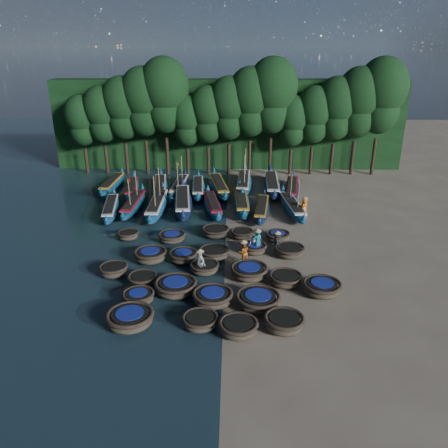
{
  "coord_description": "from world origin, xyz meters",
  "views": [
    {
      "loc": [
        0.38,
        -28.07,
        13.38
      ],
      "look_at": [
        -0.12,
        1.61,
        1.3
      ],
      "focal_mm": 35.0,
      "sensor_mm": 36.0,
      "label": 1
    }
  ],
  "objects_px": {
    "coracle_2": "(200,321)",
    "coracle_10": "(114,270)",
    "long_boat_4": "(183,202)",
    "long_boat_7": "(262,209)",
    "long_boat_12": "(180,186)",
    "coracle_8": "(258,300)",
    "coracle_21": "(172,237)",
    "long_boat_1": "(111,208)",
    "fisherman_3": "(277,242)",
    "fisherman_5": "(171,199)",
    "coracle_18": "(254,248)",
    "fisherman_0": "(255,241)",
    "long_boat_13": "(198,188)",
    "fisherman_6": "(304,207)",
    "coracle_20": "(128,235)",
    "long_boat_5": "(213,205)",
    "long_boat_3": "(157,205)",
    "coracle_17": "(214,253)",
    "long_boat_8": "(292,206)",
    "coracle_23": "(242,233)",
    "long_boat_2": "(134,204)",
    "coracle_16": "(183,256)",
    "long_boat_15": "(244,183)",
    "long_boat_16": "(272,184)",
    "coracle_11": "(143,279)",
    "coracle_7": "(213,297)",
    "long_boat_11": "(160,187)",
    "coracle_15": "(150,255)",
    "coracle_14": "(285,279)",
    "coracle_4": "(284,322)",
    "coracle_6": "(176,287)",
    "long_boat_17": "(292,189)",
    "coracle_12": "(204,267)",
    "fisherman_2": "(244,251)",
    "fisherman_1": "(258,241)",
    "coracle_5": "(139,297)",
    "coracle_3": "(238,327)",
    "long_boat_14": "(219,186)",
    "coracle_9": "(322,287)",
    "long_boat_6": "(241,202)",
    "long_boat_9": "(112,184)",
    "coracle_24": "(278,236)",
    "coracle_22": "(216,231)",
    "fisherman_4": "(200,262)"
  },
  "relations": [
    {
      "from": "coracle_10",
      "to": "coracle_12",
      "type": "relative_size",
      "value": 0.96
    },
    {
      "from": "coracle_21",
      "to": "long_boat_1",
      "type": "bearing_deg",
      "value": 136.31
    },
    {
      "from": "coracle_4",
      "to": "coracle_23",
      "type": "relative_size",
      "value": 1.32
    },
    {
      "from": "coracle_7",
      "to": "long_boat_11",
      "type": "distance_m",
      "value": 21.02
    },
    {
      "from": "long_boat_13",
      "to": "fisherman_6",
      "type": "relative_size",
      "value": 3.88
    },
    {
      "from": "long_boat_8",
      "to": "coracle_15",
      "type": "bearing_deg",
      "value": -144.37
    },
    {
      "from": "coracle_7",
      "to": "coracle_9",
      "type": "distance_m",
      "value": 6.4
    },
    {
      "from": "long_boat_6",
      "to": "coracle_4",
      "type": "bearing_deg",
      "value": -86.0
    },
    {
      "from": "fisherman_3",
      "to": "fisherman_5",
      "type": "distance_m",
      "value": 12.48
    },
    {
      "from": "coracle_21",
      "to": "fisherman_4",
      "type": "height_order",
      "value": "fisherman_4"
    },
    {
      "from": "coracle_23",
      "to": "long_boat_2",
      "type": "xyz_separation_m",
      "value": [
        -9.44,
        6.03,
        0.15
      ]
    },
    {
      "from": "coracle_17",
      "to": "long_boat_8",
      "type": "xyz_separation_m",
      "value": [
        6.45,
        8.99,
        0.14
      ]
    },
    {
      "from": "coracle_23",
      "to": "coracle_24",
      "type": "bearing_deg",
      "value": -10.35
    },
    {
      "from": "long_boat_3",
      "to": "fisherman_3",
      "type": "bearing_deg",
      "value": -40.81
    },
    {
      "from": "coracle_12",
      "to": "coracle_16",
      "type": "bearing_deg",
      "value": 134.76
    },
    {
      "from": "coracle_20",
      "to": "fisherman_1",
      "type": "height_order",
      "value": "fisherman_1"
    },
    {
      "from": "coracle_23",
      "to": "long_boat_17",
      "type": "height_order",
      "value": "long_boat_17"
    },
    {
      "from": "long_boat_15",
      "to": "fisherman_0",
      "type": "xyz_separation_m",
      "value": [
        0.42,
        -14.86,
        0.27
      ]
    },
    {
      "from": "long_boat_4",
      "to": "long_boat_7",
      "type": "height_order",
      "value": "long_boat_4"
    },
    {
      "from": "coracle_16",
      "to": "long_boat_1",
      "type": "bearing_deg",
      "value": 128.65
    },
    {
      "from": "coracle_20",
      "to": "long_boat_5",
      "type": "relative_size",
      "value": 0.26
    },
    {
      "from": "coracle_4",
      "to": "coracle_6",
      "type": "relative_size",
      "value": 0.78
    },
    {
      "from": "coracle_17",
      "to": "long_boat_16",
      "type": "bearing_deg",
      "value": 71.06
    },
    {
      "from": "long_boat_9",
      "to": "long_boat_14",
      "type": "bearing_deg",
      "value": -1.89
    },
    {
      "from": "coracle_14",
      "to": "long_boat_8",
      "type": "height_order",
      "value": "long_boat_8"
    },
    {
      "from": "coracle_11",
      "to": "coracle_17",
      "type": "distance_m",
      "value": 5.58
    },
    {
      "from": "coracle_8",
      "to": "fisherman_3",
      "type": "height_order",
      "value": "fisherman_3"
    },
    {
      "from": "long_boat_7",
      "to": "fisherman_6",
      "type": "height_order",
      "value": "fisherman_6"
    },
    {
      "from": "coracle_11",
      "to": "long_boat_16",
      "type": "xyz_separation_m",
      "value": [
        9.4,
        18.9,
        0.24
      ]
    },
    {
      "from": "long_boat_12",
      "to": "coracle_8",
      "type": "bearing_deg",
      "value": -69.21
    },
    {
      "from": "coracle_3",
      "to": "fisherman_5",
      "type": "relative_size",
      "value": 1.34
    },
    {
      "from": "coracle_10",
      "to": "coracle_17",
      "type": "relative_size",
      "value": 0.77
    },
    {
      "from": "long_boat_3",
      "to": "long_boat_11",
      "type": "distance_m",
      "value": 5.4
    },
    {
      "from": "coracle_5",
      "to": "long_boat_4",
      "type": "relative_size",
      "value": 0.23
    },
    {
      "from": "coracle_4",
      "to": "coracle_23",
      "type": "distance_m",
      "value": 11.67
    },
    {
      "from": "coracle_7",
      "to": "coracle_17",
      "type": "bearing_deg",
      "value": 91.44
    },
    {
      "from": "fisherman_5",
      "to": "long_boat_14",
      "type": "bearing_deg",
      "value": -88.77
    },
    {
      "from": "coracle_5",
      "to": "long_boat_1",
      "type": "distance_m",
      "value": 15.03
    },
    {
      "from": "long_boat_4",
      "to": "long_boat_5",
      "type": "distance_m",
      "value": 2.69
    },
    {
      "from": "coracle_8",
      "to": "coracle_20",
      "type": "bearing_deg",
      "value": 135.36
    },
    {
      "from": "coracle_18",
      "to": "long_boat_12",
      "type": "height_order",
      "value": "long_boat_12"
    },
    {
      "from": "coracle_20",
      "to": "long_boat_12",
      "type": "height_order",
      "value": "long_boat_12"
    },
    {
      "from": "long_boat_2",
      "to": "long_boat_3",
      "type": "bearing_deg",
      "value": -10.5
    },
    {
      "from": "fisherman_2",
      "to": "fisherman_3",
      "type": "relative_size",
      "value": 1.01
    },
    {
      "from": "coracle_18",
      "to": "fisherman_0",
      "type": "bearing_deg",
      "value": 71.45
    },
    {
      "from": "coracle_22",
      "to": "fisherman_3",
      "type": "distance_m",
      "value": 5.19
    },
    {
      "from": "coracle_17",
      "to": "long_boat_7",
      "type": "relative_size",
      "value": 0.32
    },
    {
      "from": "long_boat_3",
      "to": "coracle_18",
      "type": "bearing_deg",
      "value": -46.17
    },
    {
      "from": "coracle_2",
      "to": "coracle_10",
      "type": "bearing_deg",
      "value": 137.39
    },
    {
      "from": "coracle_11",
      "to": "fisherman_1",
      "type": "bearing_deg",
      "value": 31.42
    }
  ]
}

